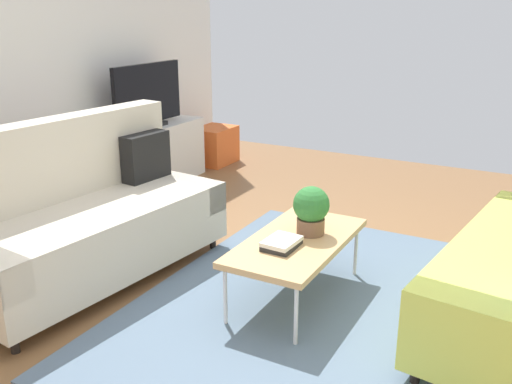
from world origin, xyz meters
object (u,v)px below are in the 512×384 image
storage_trunk (215,145)px  bottle_1 (141,120)px  coffee_table (297,243)px  vase_0 (105,128)px  bottle_2 (148,119)px  vase_1 (116,127)px  tv (148,96)px  bottle_0 (135,122)px  couch_beige (87,217)px  table_book_0 (281,245)px  potted_plant (311,209)px  tv_console (150,156)px

storage_trunk → bottle_1: (-1.25, 0.06, 0.51)m
coffee_table → vase_0: (0.92, 2.44, 0.33)m
storage_trunk → bottle_2: bottle_2 is taller
vase_1 → bottle_2: bottle_2 is taller
tv → bottle_0: size_ratio=5.65×
couch_beige → bottle_1: size_ratio=10.54×
couch_beige → tv: tv is taller
couch_beige → table_book_0: couch_beige is taller
bottle_1 → potted_plant: bearing=-117.3°
couch_beige → table_book_0: size_ratio=8.24×
storage_trunk → tv: bearing=175.8°
vase_0 → tv: bearing=-6.9°
bottle_0 → bottle_1: (0.10, 0.00, 0.01)m
coffee_table → bottle_0: bottle_0 is taller
vase_1 → bottle_1: 0.30m
vase_0 → bottle_1: bottle_1 is taller
table_book_0 → vase_1: 2.72m
tv → potted_plant: (-1.38, -2.40, -0.36)m
tv_console → bottle_1: size_ratio=7.46×
tv_console → bottle_2: 0.41m
storage_trunk → bottle_1: 1.35m
bottle_1 → table_book_0: bearing=-123.3°
vase_0 → bottle_0: bearing=-15.0°
table_book_0 → couch_beige: bearing=98.7°
storage_trunk → bottle_2: size_ratio=2.97×
table_book_0 → bottle_1: (1.52, 2.32, 0.30)m
bottle_2 → vase_1: bearing=166.7°
bottle_1 → tv_console: bearing=15.2°
bottle_1 → bottle_2: bottle_1 is taller
potted_plant → bottle_0: size_ratio=1.79×
tv_console → vase_1: (-0.43, 0.05, 0.39)m
storage_trunk → table_book_0: (-2.77, -2.26, 0.21)m
table_book_0 → bottle_0: bottle_0 is taller
coffee_table → potted_plant: 0.24m
couch_beige → bottle_0: size_ratio=11.18×
bottle_0 → tv_console: bearing=9.3°
tv_console → table_book_0: tv_console is taller
bottle_1 → bottle_2: 0.10m
couch_beige → tv_console: size_ratio=1.41×
tv_console → potted_plant: size_ratio=4.41×
couch_beige → vase_1: (1.45, 1.02, 0.27)m
table_book_0 → bottle_0: 2.74m
tv_console → vase_1: size_ratio=10.33×
coffee_table → vase_0: 2.63m
table_book_0 → storage_trunk: bearing=39.2°
bottle_0 → bottle_2: 0.20m
potted_plant → table_book_0: bearing=167.4°
vase_1 → bottle_2: bearing=-13.3°
tv_console → potted_plant: 2.80m
coffee_table → bottle_0: size_ratio=6.21×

